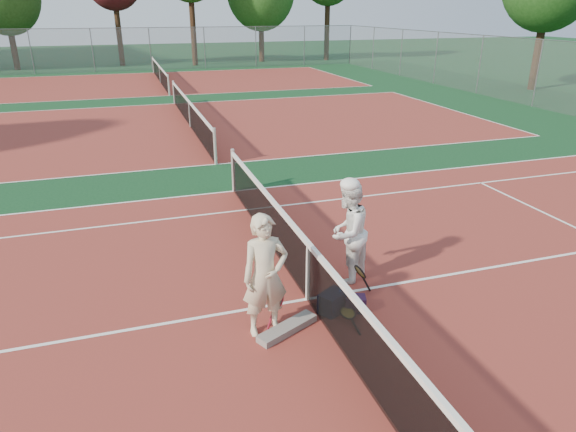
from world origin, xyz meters
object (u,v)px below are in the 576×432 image
at_px(net_main, 308,271).
at_px(sports_bag_purple, 355,304).
at_px(player_b, 348,232).
at_px(water_bottle, 339,302).
at_px(racket_red, 277,308).
at_px(player_a, 265,276).
at_px(racket_spare, 348,314).
at_px(racket_black_held, 360,280).
at_px(sports_bag_navy, 333,302).

bearing_deg(net_main, sports_bag_purple, -43.64).
xyz_separation_m(player_b, water_bottle, (-0.49, -0.87, -0.73)).
distance_m(racket_red, sports_bag_purple, 1.25).
distance_m(net_main, water_bottle, 0.67).
relative_size(player_a, racket_spare, 3.03).
distance_m(player_a, water_bottle, 1.44).
relative_size(racket_black_held, sports_bag_purple, 1.69).
relative_size(racket_red, racket_black_held, 1.04).
bearing_deg(net_main, sports_bag_navy, -61.38).
distance_m(racket_red, racket_spare, 1.09).
height_order(net_main, racket_red, net_main).
bearing_deg(racket_red, sports_bag_navy, -23.33).
height_order(racket_black_held, sports_bag_navy, racket_black_held).
relative_size(sports_bag_purple, water_bottle, 1.06).
xyz_separation_m(racket_black_held, racket_spare, (-0.46, -0.57, -0.20)).
bearing_deg(water_bottle, player_a, -171.13).
height_order(net_main, player_b, player_b).
height_order(player_a, racket_red, player_a).
relative_size(net_main, racket_spare, 18.43).
bearing_deg(racket_red, water_bottle, -23.64).
height_order(player_b, sports_bag_navy, player_b).
relative_size(player_b, sports_bag_purple, 5.53).
relative_size(net_main, sports_bag_purple, 34.52).
bearing_deg(sports_bag_navy, water_bottle, 2.15).
xyz_separation_m(racket_red, sports_bag_navy, (0.91, 0.08, -0.11)).
height_order(player_a, player_b, player_a).
height_order(net_main, water_bottle, net_main).
height_order(player_b, racket_red, player_b).
distance_m(racket_black_held, sports_bag_navy, 0.69).
bearing_deg(racket_spare, player_b, -21.46).
xyz_separation_m(player_b, sports_bag_purple, (-0.28, -0.97, -0.75)).
bearing_deg(net_main, racket_red, -141.62).
bearing_deg(player_b, racket_black_held, 50.68).
bearing_deg(player_b, racket_spare, 28.74).
height_order(racket_red, sports_bag_navy, racket_red).
distance_m(player_a, sports_bag_purple, 1.63).
bearing_deg(racket_black_held, player_b, -102.93).
bearing_deg(sports_bag_purple, racket_black_held, 57.51).
height_order(racket_red, racket_spare, racket_red).
xyz_separation_m(player_b, sports_bag_navy, (-0.61, -0.87, -0.71)).
bearing_deg(player_a, racket_red, 26.12).
xyz_separation_m(player_a, player_b, (1.71, 1.06, -0.02)).
distance_m(racket_black_held, racket_spare, 0.76).
height_order(sports_bag_navy, water_bottle, sports_bag_navy).
bearing_deg(sports_bag_navy, racket_red, -175.04).
distance_m(player_a, racket_spare, 1.51).
height_order(sports_bag_purple, water_bottle, water_bottle).
bearing_deg(racket_black_held, water_bottle, 21.23).
relative_size(racket_red, racket_spare, 0.94).
bearing_deg(player_a, player_b, 29.12).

